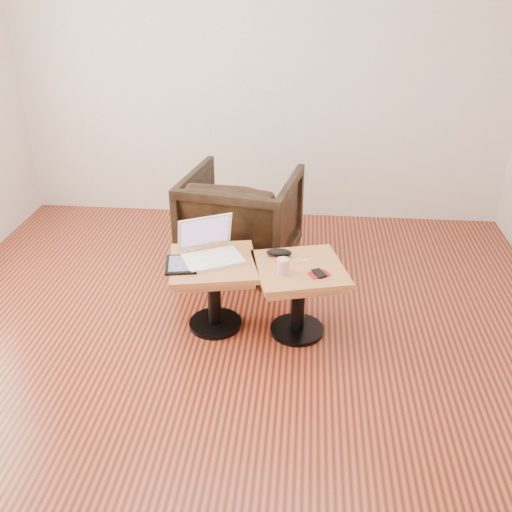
# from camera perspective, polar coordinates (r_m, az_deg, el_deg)

# --- Properties ---
(room_shell) EXTENTS (4.52, 4.52, 2.71)m
(room_shell) POSITION_cam_1_polar(r_m,az_deg,el_deg) (3.09, -2.91, 10.66)
(room_shell) COLOR #4A160B
(room_shell) RESTS_ON ground
(side_table_left) EXTENTS (0.65, 0.65, 0.50)m
(side_table_left) POSITION_cam_1_polar(r_m,az_deg,el_deg) (3.77, -4.27, -2.18)
(side_table_left) COLOR black
(side_table_left) RESTS_ON ground
(side_table_right) EXTENTS (0.68, 0.68, 0.50)m
(side_table_right) POSITION_cam_1_polar(r_m,az_deg,el_deg) (3.71, 4.31, -2.76)
(side_table_right) COLOR black
(side_table_right) RESTS_ON ground
(laptop) EXTENTS (0.47, 0.45, 0.26)m
(laptop) POSITION_cam_1_polar(r_m,az_deg,el_deg) (3.74, -4.58, 0.59)
(laptop) COLOR white
(laptop) RESTS_ON side_table_left
(tablet) EXTENTS (0.24, 0.28, 0.02)m
(tablet) POSITION_cam_1_polar(r_m,az_deg,el_deg) (3.67, -7.48, -0.84)
(tablet) COLOR black
(tablet) RESTS_ON side_table_left
(charging_adapter) EXTENTS (0.04, 0.04, 0.02)m
(charging_adapter) POSITION_cam_1_polar(r_m,az_deg,el_deg) (3.90, -7.16, 1.05)
(charging_adapter) COLOR white
(charging_adapter) RESTS_ON side_table_left
(glasses_case) EXTENTS (0.17, 0.08, 0.05)m
(glasses_case) POSITION_cam_1_polar(r_m,az_deg,el_deg) (3.75, 2.32, 0.35)
(glasses_case) COLOR black
(glasses_case) RESTS_ON side_table_right
(striped_cup) EXTENTS (0.08, 0.08, 0.10)m
(striped_cup) POSITION_cam_1_polar(r_m,az_deg,el_deg) (3.54, 2.71, -1.03)
(striped_cup) COLOR #EB4473
(striped_cup) RESTS_ON side_table_right
(earbuds_tangle) EXTENTS (0.08, 0.05, 0.01)m
(earbuds_tangle) POSITION_cam_1_polar(r_m,az_deg,el_deg) (3.71, 4.67, -0.42)
(earbuds_tangle) COLOR white
(earbuds_tangle) RESTS_ON side_table_right
(phone_on_sleeve) EXTENTS (0.15, 0.13, 0.02)m
(phone_on_sleeve) POSITION_cam_1_polar(r_m,az_deg,el_deg) (3.56, 6.32, -1.77)
(phone_on_sleeve) COLOR maroon
(phone_on_sleeve) RESTS_ON side_table_right
(armchair) EXTENTS (0.98, 1.00, 0.79)m
(armchair) POSITION_cam_1_polar(r_m,az_deg,el_deg) (4.56, -1.46, 3.70)
(armchair) COLOR black
(armchair) RESTS_ON ground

